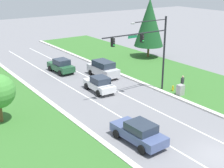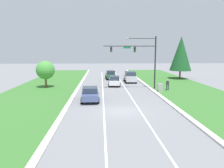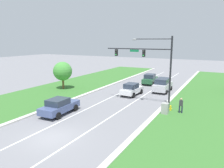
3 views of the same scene
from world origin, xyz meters
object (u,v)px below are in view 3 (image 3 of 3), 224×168
at_px(silver_suv, 163,85).
at_px(forest_sedan, 150,79).
at_px(pedestrian, 181,105).
at_px(traffic_signal_mast, 151,60).
at_px(fire_hydrant, 170,108).
at_px(white_sedan, 132,89).
at_px(oak_near_left_tree, 63,71).
at_px(slate_blue_sedan, 59,106).
at_px(utility_cabinet, 165,109).

distance_m(silver_suv, forest_sedan, 5.80).
distance_m(forest_sedan, pedestrian, 15.82).
bearing_deg(traffic_signal_mast, pedestrian, -20.60).
height_order(pedestrian, fire_hydrant, pedestrian).
relative_size(white_sedan, oak_near_left_tree, 1.00).
bearing_deg(white_sedan, pedestrian, -30.08).
bearing_deg(pedestrian, fire_hydrant, -25.58).
bearing_deg(silver_suv, fire_hydrant, -69.59).
bearing_deg(silver_suv, white_sedan, -127.76).
relative_size(traffic_signal_mast, oak_near_left_tree, 1.86).
relative_size(traffic_signal_mast, fire_hydrant, 11.48).
bearing_deg(white_sedan, silver_suv, 54.86).
height_order(traffic_signal_mast, fire_hydrant, traffic_signal_mast).
bearing_deg(white_sedan, traffic_signal_mast, -39.91).
relative_size(traffic_signal_mast, slate_blue_sedan, 1.69).
xyz_separation_m(pedestrian, fire_hydrant, (-1.12, 0.28, -0.59)).
bearing_deg(pedestrian, utility_cabinet, 25.69).
distance_m(silver_suv, pedestrian, 10.10).
bearing_deg(pedestrian, white_sedan, -44.13).
height_order(utility_cabinet, oak_near_left_tree, oak_near_left_tree).
bearing_deg(white_sedan, slate_blue_sedan, -105.20).
height_order(forest_sedan, fire_hydrant, forest_sedan).
height_order(white_sedan, slate_blue_sedan, white_sedan).
bearing_deg(silver_suv, utility_cabinet, -73.49).
distance_m(traffic_signal_mast, forest_sedan, 13.66).
relative_size(white_sedan, pedestrian, 2.55).
bearing_deg(utility_cabinet, traffic_signal_mast, 134.65).
distance_m(slate_blue_sedan, forest_sedan, 20.02).
distance_m(fire_hydrant, oak_near_left_tree, 17.99).
relative_size(slate_blue_sedan, oak_near_left_tree, 1.10).
bearing_deg(fire_hydrant, silver_suv, 110.27).
bearing_deg(fire_hydrant, oak_near_left_tree, 169.83).
bearing_deg(pedestrian, slate_blue_sedan, 17.02).
bearing_deg(forest_sedan, pedestrian, -62.84).
bearing_deg(traffic_signal_mast, fire_hydrant, -23.04).
relative_size(fire_hydrant, oak_near_left_tree, 0.16).
bearing_deg(pedestrian, oak_near_left_tree, -21.71).
relative_size(white_sedan, silver_suv, 0.92).
distance_m(forest_sedan, oak_near_left_tree, 15.05).
bearing_deg(pedestrian, traffic_signal_mast, -31.90).
height_order(slate_blue_sedan, pedestrian, pedestrian).
xyz_separation_m(pedestrian, oak_near_left_tree, (-18.65, 3.43, 1.91)).
relative_size(white_sedan, forest_sedan, 0.98).
bearing_deg(oak_near_left_tree, white_sedan, 7.70).
xyz_separation_m(forest_sedan, pedestrian, (7.86, -13.73, 0.04)).
bearing_deg(silver_suv, traffic_signal_mast, -86.03).
xyz_separation_m(white_sedan, pedestrian, (7.63, -4.92, 0.09)).
bearing_deg(white_sedan, oak_near_left_tree, -169.55).
relative_size(pedestrian, fire_hydrant, 2.41).
xyz_separation_m(slate_blue_sedan, utility_cabinet, (9.78, 4.97, -0.25)).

